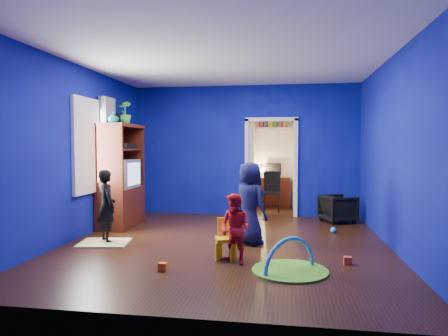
% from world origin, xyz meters
% --- Properties ---
extents(floor, '(5.00, 5.50, 0.01)m').
position_xyz_m(floor, '(0.00, 0.00, 0.00)').
color(floor, black).
rests_on(floor, ground).
extents(ceiling, '(5.00, 5.50, 0.01)m').
position_xyz_m(ceiling, '(0.00, 0.00, 2.90)').
color(ceiling, white).
rests_on(ceiling, wall_back).
extents(wall_back, '(5.00, 0.02, 2.90)m').
position_xyz_m(wall_back, '(0.00, 2.75, 1.45)').
color(wall_back, '#0B0C7C').
rests_on(wall_back, floor).
extents(wall_front, '(5.00, 0.02, 2.90)m').
position_xyz_m(wall_front, '(0.00, -2.75, 1.45)').
color(wall_front, '#0B0C7C').
rests_on(wall_front, floor).
extents(wall_left, '(0.02, 5.50, 2.90)m').
position_xyz_m(wall_left, '(-2.50, 0.00, 1.45)').
color(wall_left, '#0B0C7C').
rests_on(wall_left, floor).
extents(wall_right, '(0.02, 5.50, 2.90)m').
position_xyz_m(wall_right, '(2.50, 0.00, 1.45)').
color(wall_right, '#0B0C7C').
rests_on(wall_right, floor).
extents(alcove, '(1.00, 1.75, 2.50)m').
position_xyz_m(alcove, '(0.60, 3.62, 1.25)').
color(alcove, silver).
rests_on(alcove, floor).
extents(armchair, '(0.81, 0.80, 0.56)m').
position_xyz_m(armchair, '(1.98, 2.17, 0.28)').
color(armchair, black).
rests_on(armchair, floor).
extents(child_black, '(0.50, 0.50, 1.17)m').
position_xyz_m(child_black, '(-1.90, -0.18, 0.59)').
color(child_black, black).
rests_on(child_black, floor).
extents(child_navy, '(0.74, 0.73, 1.29)m').
position_xyz_m(child_navy, '(0.37, 0.09, 0.65)').
color(child_navy, '#0F163A').
rests_on(child_navy, floor).
extents(toddler_red, '(0.56, 0.53, 0.92)m').
position_xyz_m(toddler_red, '(0.28, -1.01, 0.46)').
color(toddler_red, red).
rests_on(toddler_red, floor).
extents(vase, '(0.23, 0.23, 0.21)m').
position_xyz_m(vase, '(-2.20, 0.78, 2.07)').
color(vase, '#0C6267').
rests_on(vase, tv_armoire).
extents(potted_plant, '(0.27, 0.27, 0.47)m').
position_xyz_m(potted_plant, '(-2.20, 1.30, 2.20)').
color(potted_plant, green).
rests_on(potted_plant, tv_armoire).
extents(tv_armoire, '(0.58, 1.14, 1.96)m').
position_xyz_m(tv_armoire, '(-2.20, 1.08, 0.98)').
color(tv_armoire, '#41180A').
rests_on(tv_armoire, floor).
extents(crt_tv, '(0.46, 0.70, 0.54)m').
position_xyz_m(crt_tv, '(-2.16, 1.08, 1.02)').
color(crt_tv, silver).
rests_on(crt_tv, tv_armoire).
extents(yellow_blanket, '(0.84, 0.71, 0.03)m').
position_xyz_m(yellow_blanket, '(-1.90, -0.28, 0.01)').
color(yellow_blanket, '#F2E07A').
rests_on(yellow_blanket, floor).
extents(hopper_ball, '(0.41, 0.41, 0.41)m').
position_xyz_m(hopper_ball, '(0.32, 0.34, 0.21)').
color(hopper_ball, yellow).
rests_on(hopper_ball, floor).
extents(kid_chair, '(0.35, 0.35, 0.50)m').
position_xyz_m(kid_chair, '(0.13, -0.81, 0.25)').
color(kid_chair, yellow).
rests_on(kid_chair, floor).
extents(play_mat, '(0.93, 0.93, 0.02)m').
position_xyz_m(play_mat, '(0.99, -1.24, 0.01)').
color(play_mat, green).
rests_on(play_mat, floor).
extents(toy_arch, '(0.64, 0.61, 0.83)m').
position_xyz_m(toy_arch, '(0.99, -1.24, 0.02)').
color(toy_arch, '#3F8CD8').
rests_on(toy_arch, floor).
extents(window_left, '(0.03, 0.95, 1.55)m').
position_xyz_m(window_left, '(-2.48, 0.35, 1.55)').
color(window_left, white).
rests_on(window_left, wall_left).
extents(curtain, '(0.14, 0.42, 2.40)m').
position_xyz_m(curtain, '(-2.37, 0.90, 1.25)').
color(curtain, slate).
rests_on(curtain, floor).
extents(doorway, '(1.16, 0.10, 2.10)m').
position_xyz_m(doorway, '(0.60, 2.75, 1.05)').
color(doorway, white).
rests_on(doorway, floor).
extents(study_desk, '(0.88, 0.44, 0.75)m').
position_xyz_m(study_desk, '(0.60, 4.26, 0.38)').
color(study_desk, '#3D140A').
rests_on(study_desk, floor).
extents(desk_monitor, '(0.40, 0.05, 0.32)m').
position_xyz_m(desk_monitor, '(0.60, 4.38, 0.95)').
color(desk_monitor, black).
rests_on(desk_monitor, study_desk).
extents(desk_lamp, '(0.14, 0.14, 0.14)m').
position_xyz_m(desk_lamp, '(0.32, 4.32, 0.93)').
color(desk_lamp, '#FFD88C').
rests_on(desk_lamp, study_desk).
extents(folding_chair, '(0.40, 0.40, 0.92)m').
position_xyz_m(folding_chair, '(0.60, 3.30, 0.46)').
color(folding_chair, black).
rests_on(folding_chair, floor).
extents(book_shelf, '(0.88, 0.24, 0.04)m').
position_xyz_m(book_shelf, '(0.60, 4.37, 2.02)').
color(book_shelf, white).
rests_on(book_shelf, study_desk).
extents(toy_0, '(0.10, 0.08, 0.10)m').
position_xyz_m(toy_0, '(1.74, -0.82, 0.05)').
color(toy_0, '#EE4027').
rests_on(toy_0, floor).
extents(toy_1, '(0.11, 0.11, 0.11)m').
position_xyz_m(toy_1, '(1.77, 1.12, 0.06)').
color(toy_1, '#297DE8').
rests_on(toy_1, floor).
extents(toy_2, '(0.10, 0.08, 0.10)m').
position_xyz_m(toy_2, '(-0.56, -1.46, 0.05)').
color(toy_2, '#FF600D').
rests_on(toy_2, floor).
extents(toy_3, '(0.11, 0.11, 0.11)m').
position_xyz_m(toy_3, '(0.51, 0.33, 0.06)').
color(toy_3, green).
rests_on(toy_3, floor).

